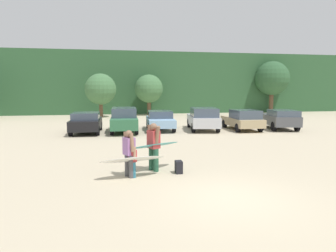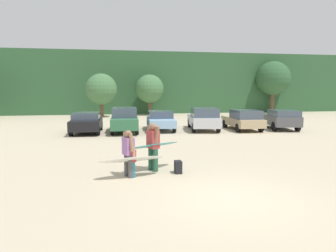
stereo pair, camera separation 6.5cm
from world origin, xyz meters
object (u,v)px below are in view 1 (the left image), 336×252
Objects in this scene: parked_car_silver at (203,118)px; parked_car_tan at (243,119)px; person_child at (132,159)px; person_adult at (154,144)px; parked_car_forest_green at (124,119)px; surfboard_teal at (155,145)px; person_companion at (129,151)px; backpack_dropped at (179,167)px; parked_car_sky_blue at (160,120)px; parked_car_black at (86,122)px; surfboard_white at (132,159)px; parked_car_dark_gray at (280,119)px.

parked_car_silver is 2.98m from parked_car_tan.
person_adult is at bearing -164.61° from person_child.
parked_car_forest_green is 1.15× the size of parked_car_tan.
parked_car_silver reaches higher than surfboard_teal.
backpack_dropped is at bearing 159.55° from person_companion.
person_child is (-2.82, -11.99, -0.12)m from parked_car_sky_blue.
parked_car_silver reaches higher than parked_car_black.
person_adult reaches higher than parked_car_sky_blue.
parked_car_forest_green reaches higher than surfboard_white.
parked_car_black is 11.37m from parked_car_tan.
person_child is 0.51× the size of surfboard_teal.
parked_car_tan is at bearing -90.60° from parked_car_black.
parked_car_forest_green is 8.76m from parked_car_tan.
person_companion is at bearing 141.59° from parked_car_dark_gray.
surfboard_teal is at bearing -147.80° from surfboard_white.
person_adult is 1.15m from person_child.
surfboard_teal is at bearing -158.21° from person_adult.
parked_car_silver is at bearing 93.91° from parked_car_dark_gray.
parked_car_black is 0.84× the size of parked_car_forest_green.
parked_car_tan is at bearing 56.03° from backpack_dropped.
parked_car_forest_green is at bearing -115.98° from person_child.
parked_car_forest_green is 1.11× the size of parked_car_sky_blue.
parked_car_tan is 14.14m from surfboard_white.
parked_car_forest_green reaches higher than person_child.
parked_car_tan is 13.02m from person_adult.
person_companion reaches higher than backpack_dropped.
person_companion is (-9.01, -10.88, 0.13)m from parked_car_tan.
parked_car_black is 1.74× the size of surfboard_white.
parked_car_forest_green is 11.44m from backpack_dropped.
parked_car_dark_gray is 16.04m from surfboard_white.
parked_car_dark_gray reaches higher than parked_car_black.
parked_car_tan reaches higher than surfboard_white.
parked_car_forest_green is at bearing -116.52° from person_companion.
parked_car_dark_gray is (9.00, -1.22, 0.05)m from parked_car_sky_blue.
parked_car_tan reaches higher than parked_car_sky_blue.
parked_car_tan is at bearing -154.82° from person_companion.
person_child is (-5.95, -11.36, -0.24)m from parked_car_silver.
parked_car_sky_blue is 12.30m from person_companion.
backpack_dropped is at bearing 177.86° from surfboard_white.
surfboard_white is at bearing -178.43° from parked_car_forest_green.
surfboard_white is (-2.82, -12.06, -0.13)m from parked_car_sky_blue.
backpack_dropped is at bearing 161.48° from person_child.
parked_car_forest_green is 2.71× the size of person_adult.
person_companion is at bearing -49.17° from person_child.
surfboard_teal is (-10.95, -10.02, 0.13)m from parked_car_dark_gray.
person_companion reaches higher than surfboard_teal.
parked_car_dark_gray is (5.87, -0.59, -0.06)m from parked_car_silver.
parked_car_silver reaches higher than parked_car_dark_gray.
backpack_dropped is at bearing 147.26° from parked_car_tan.
surfboard_teal is (0.71, -10.76, 0.03)m from parked_car_forest_green.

